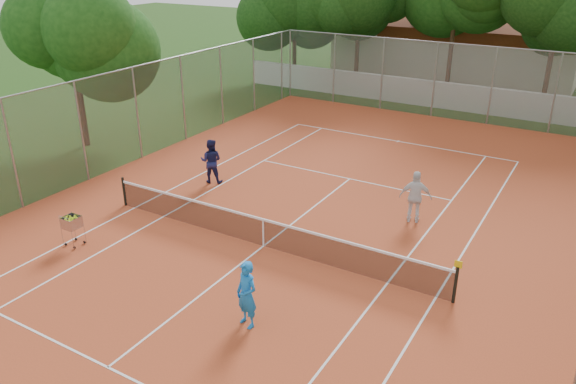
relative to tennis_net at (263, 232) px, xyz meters
The scene contains 12 objects.
ground 0.51m from the tennis_net, ahead, with size 120.00×120.00×0.00m, color #1A390F.
court_pad 0.50m from the tennis_net, ahead, with size 18.00×34.00×0.02m, color #B14622.
court_lines 0.49m from the tennis_net, ahead, with size 10.98×23.78×0.01m, color white.
tennis_net is the anchor object (origin of this frame).
perimeter_fence 1.49m from the tennis_net, ahead, with size 18.00×34.00×4.00m, color slate.
boundary_wall 19.00m from the tennis_net, 90.00° to the left, with size 26.00×0.30×1.50m, color white.
clubhouse 29.12m from the tennis_net, 93.95° to the left, with size 16.40×9.00×4.40m, color beige.
tropical_trees 22.45m from the tennis_net, 90.00° to the left, with size 29.00×19.00×10.00m, color black.
player_near 3.99m from the tennis_net, 62.87° to the right, with size 0.64×0.42×1.76m, color blue.
player_far_left 5.68m from the tennis_net, 143.90° to the left, with size 0.86×0.67×1.77m, color #191D4C.
player_far_right 5.33m from the tennis_net, 49.41° to the left, with size 1.07×0.44×1.82m, color silver.
ball_hopper 5.92m from the tennis_net, 150.22° to the right, with size 0.51×0.51×1.07m, color #AAAAB0.
Camera 1 is at (8.46, -12.84, 8.63)m, focal length 35.00 mm.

